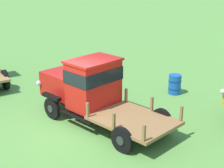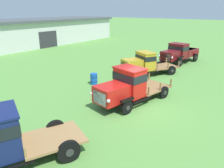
# 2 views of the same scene
# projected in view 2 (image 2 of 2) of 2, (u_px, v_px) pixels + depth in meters

# --- Properties ---
(ground_plane) EXTENTS (240.00, 240.00, 0.00)m
(ground_plane) POSITION_uv_depth(u_px,v_px,m) (143.00, 108.00, 12.86)
(ground_plane) COLOR #5B9342
(farm_shed) EXTENTS (24.64, 9.48, 4.02)m
(farm_shed) POSITION_uv_depth(u_px,v_px,m) (48.00, 30.00, 37.70)
(farm_shed) COLOR silver
(farm_shed) RESTS_ON ground
(vintage_truck_second_in_line) EXTENTS (5.11, 3.58, 2.27)m
(vintage_truck_second_in_line) POSITION_uv_depth(u_px,v_px,m) (1.00, 140.00, 7.76)
(vintage_truck_second_in_line) COLOR black
(vintage_truck_second_in_line) RESTS_ON ground
(vintage_truck_midrow_center) EXTENTS (5.86, 3.06, 2.28)m
(vintage_truck_midrow_center) POSITION_uv_depth(u_px,v_px,m) (127.00, 86.00, 13.09)
(vintage_truck_midrow_center) COLOR black
(vintage_truck_midrow_center) RESTS_ON ground
(vintage_truck_far_side) EXTENTS (5.36, 4.11, 2.06)m
(vintage_truck_far_side) POSITION_uv_depth(u_px,v_px,m) (143.00, 63.00, 18.95)
(vintage_truck_far_side) COLOR black
(vintage_truck_far_side) RESTS_ON ground
(vintage_truck_back_of_row) EXTENTS (5.68, 2.93, 2.13)m
(vintage_truck_back_of_row) POSITION_uv_depth(u_px,v_px,m) (179.00, 53.00, 23.43)
(vintage_truck_back_of_row) COLOR black
(vintage_truck_back_of_row) RESTS_ON ground
(oil_drum_beside_row) EXTENTS (0.57, 0.57, 0.86)m
(oil_drum_beside_row) POSITION_uv_depth(u_px,v_px,m) (94.00, 79.00, 16.86)
(oil_drum_beside_row) COLOR #1951B2
(oil_drum_beside_row) RESTS_ON ground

